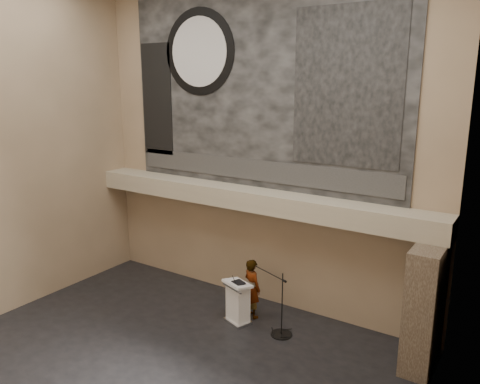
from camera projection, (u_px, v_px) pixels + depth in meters
The scene contains 19 objects.
floor at pixel (158, 367), 9.99m from camera, with size 10.00×10.00×0.00m, color black.
wall_back at pixel (257, 147), 12.25m from camera, with size 10.00×0.02×8.50m, color #887256.
wall_left at pixel (3, 151), 11.67m from camera, with size 0.02×8.00×8.50m, color #887256.
wall_right at pixel (419, 210), 6.33m from camera, with size 0.02×8.00×8.50m, color #887256.
soffit at pixel (248, 198), 12.23m from camera, with size 10.00×0.80×0.50m, color tan.
sprinkler_left at pixel (199, 201), 13.11m from camera, with size 0.04×0.04×0.06m, color #B2893D.
sprinkler_right at pixel (314, 221), 11.24m from camera, with size 0.04×0.04×0.06m, color #B2893D.
banner at pixel (257, 91), 11.89m from camera, with size 8.00×0.05×5.00m, color black.
banner_text_strip at pixel (255, 170), 12.33m from camera, with size 7.76×0.02×0.55m, color #2D2D2D.
banner_clock_rim at pixel (199, 52), 12.58m from camera, with size 2.30×2.30×0.02m, color black.
banner_clock_face at pixel (199, 52), 12.57m from camera, with size 1.84×1.84×0.02m, color silver.
banner_building_print at pixel (346, 87), 10.55m from camera, with size 2.60×0.02×3.60m, color black.
banner_brick_print at pixel (157, 100), 13.74m from camera, with size 1.10×0.02×3.20m, color black.
stone_pier at pixel (425, 307), 9.75m from camera, with size 0.60×1.40×2.70m, color #45372A.
lectern at pixel (238, 302), 11.67m from camera, with size 0.81×0.69×1.13m.
binder at pixel (238, 283), 11.48m from camera, with size 0.30×0.24×0.04m, color black.
papers at pixel (236, 281), 11.59m from camera, with size 0.22×0.31×0.01m, color white.
speaker_person at pixel (252, 288), 11.95m from camera, with size 0.57×0.37×1.56m, color white.
mic_stand at pixel (280, 325), 11.22m from camera, with size 1.51×0.76×1.59m.
Camera 1 is at (6.32, -6.43, 5.96)m, focal length 35.00 mm.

